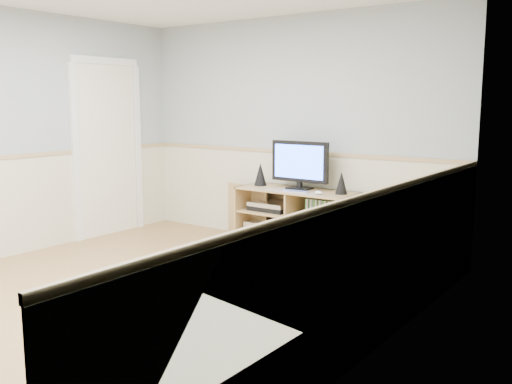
# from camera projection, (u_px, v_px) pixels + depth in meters

# --- Properties ---
(room) EXTENTS (4.04, 4.54, 2.54)m
(room) POSITION_uv_depth(u_px,v_px,m) (145.00, 146.00, 4.65)
(room) COLOR #AF804D
(room) RESTS_ON ground
(media_cabinet) EXTENTS (2.06, 0.50, 0.65)m
(media_cabinet) POSITION_uv_depth(u_px,v_px,m) (300.00, 218.00, 6.13)
(media_cabinet) COLOR tan
(media_cabinet) RESTS_ON floor
(monitor) EXTENTS (0.67, 0.18, 0.51)m
(monitor) POSITION_uv_depth(u_px,v_px,m) (300.00, 163.00, 6.03)
(monitor) COLOR black
(monitor) RESTS_ON media_cabinet
(speaker_left) EXTENTS (0.14, 0.14, 0.25)m
(speaker_left) POSITION_uv_depth(u_px,v_px,m) (260.00, 174.00, 6.32)
(speaker_left) COLOR black
(speaker_left) RESTS_ON media_cabinet
(speaker_right) EXTENTS (0.12, 0.12, 0.23)m
(speaker_right) POSITION_uv_depth(u_px,v_px,m) (341.00, 183.00, 5.73)
(speaker_right) COLOR black
(speaker_right) RESTS_ON media_cabinet
(keyboard) EXTENTS (0.30, 0.16, 0.01)m
(keyboard) POSITION_uv_depth(u_px,v_px,m) (296.00, 191.00, 5.88)
(keyboard) COLOR silver
(keyboard) RESTS_ON media_cabinet
(mouse) EXTENTS (0.11, 0.09, 0.04)m
(mouse) POSITION_uv_depth(u_px,v_px,m) (319.00, 193.00, 5.72)
(mouse) COLOR white
(mouse) RESTS_ON media_cabinet
(av_components) EXTENTS (0.52, 0.33, 0.47)m
(av_components) POSITION_uv_depth(u_px,v_px,m) (269.00, 225.00, 6.31)
(av_components) COLOR black
(av_components) RESTS_ON media_cabinet
(game_consoles) EXTENTS (0.45, 0.30, 0.11)m
(game_consoles) POSITION_uv_depth(u_px,v_px,m) (323.00, 248.00, 5.92)
(game_consoles) COLOR white
(game_consoles) RESTS_ON media_cabinet
(game_cases) EXTENTS (0.39, 0.14, 0.19)m
(game_cases) POSITION_uv_depth(u_px,v_px,m) (325.00, 209.00, 5.84)
(game_cases) COLOR #3F8C3F
(game_cases) RESTS_ON media_cabinet
(wall_outlet) EXTENTS (0.12, 0.03, 0.12)m
(wall_outlet) POSITION_uv_depth(u_px,v_px,m) (373.00, 198.00, 5.81)
(wall_outlet) COLOR white
(wall_outlet) RESTS_ON wall_back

